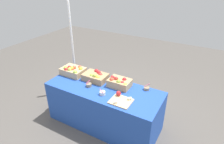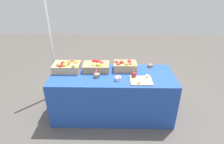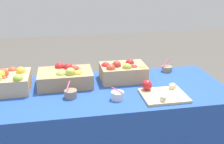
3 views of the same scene
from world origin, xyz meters
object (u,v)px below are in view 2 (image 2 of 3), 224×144
(cutting_board_front, at_px, (140,79))
(sample_bowl_near, at_px, (118,78))
(apple_crate_left, at_px, (67,67))
(sample_bowl_far, at_px, (97,75))
(tent_pole, at_px, (52,47))
(sample_bowl_mid, at_px, (150,65))
(apple_crate_middle, at_px, (97,66))
(apple_crate_right, at_px, (125,66))

(cutting_board_front, xyz_separation_m, sample_bowl_near, (-0.31, -0.00, 0.01))
(cutting_board_front, bearing_deg, apple_crate_left, 165.60)
(sample_bowl_far, bearing_deg, tent_pole, 142.45)
(cutting_board_front, bearing_deg, tent_pole, 153.35)
(sample_bowl_mid, distance_m, tent_pole, 1.75)
(apple_crate_left, height_order, tent_pole, tent_pole)
(tent_pole, bearing_deg, cutting_board_front, -26.65)
(apple_crate_left, xyz_separation_m, tent_pole, (-0.36, 0.46, 0.16))
(apple_crate_middle, distance_m, sample_bowl_far, 0.24)
(apple_crate_left, distance_m, sample_bowl_mid, 1.36)
(apple_crate_right, relative_size, cutting_board_front, 1.15)
(sample_bowl_near, distance_m, tent_pole, 1.41)
(apple_crate_middle, xyz_separation_m, sample_bowl_far, (0.02, -0.23, -0.04))
(apple_crate_middle, bearing_deg, sample_bowl_near, -43.71)
(apple_crate_middle, distance_m, sample_bowl_near, 0.47)
(cutting_board_front, bearing_deg, apple_crate_middle, 153.62)
(sample_bowl_near, height_order, sample_bowl_far, sample_bowl_far)
(apple_crate_middle, height_order, apple_crate_right, apple_crate_right)
(sample_bowl_mid, xyz_separation_m, tent_pole, (-1.71, 0.28, 0.21))
(sample_bowl_far, bearing_deg, apple_crate_middle, 95.04)
(apple_crate_left, xyz_separation_m, sample_bowl_mid, (1.35, 0.18, -0.05))
(apple_crate_right, xyz_separation_m, tent_pole, (-1.29, 0.41, 0.16))
(apple_crate_left, xyz_separation_m, apple_crate_right, (0.93, 0.05, 0.00))
(sample_bowl_mid, height_order, sample_bowl_far, sample_bowl_far)
(apple_crate_right, bearing_deg, cutting_board_front, -59.76)
(apple_crate_middle, bearing_deg, apple_crate_left, -175.72)
(cutting_board_front, bearing_deg, sample_bowl_mid, 64.04)
(cutting_board_front, bearing_deg, sample_bowl_far, 172.00)
(apple_crate_middle, relative_size, sample_bowl_near, 4.17)
(tent_pole, bearing_deg, sample_bowl_far, -37.55)
(apple_crate_right, bearing_deg, sample_bowl_mid, 16.75)
(apple_crate_right, distance_m, sample_bowl_far, 0.50)
(apple_crate_right, relative_size, tent_pole, 0.18)
(apple_crate_left, relative_size, sample_bowl_far, 3.82)
(apple_crate_left, height_order, sample_bowl_mid, apple_crate_left)
(apple_crate_middle, bearing_deg, cutting_board_front, -26.38)
(cutting_board_front, relative_size, sample_bowl_near, 3.14)
(apple_crate_middle, bearing_deg, tent_pole, 153.14)
(apple_crate_middle, bearing_deg, sample_bowl_mid, 9.10)
(apple_crate_middle, distance_m, tent_pole, 0.95)
(sample_bowl_near, bearing_deg, apple_crate_right, 70.91)
(cutting_board_front, bearing_deg, sample_bowl_near, -179.90)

